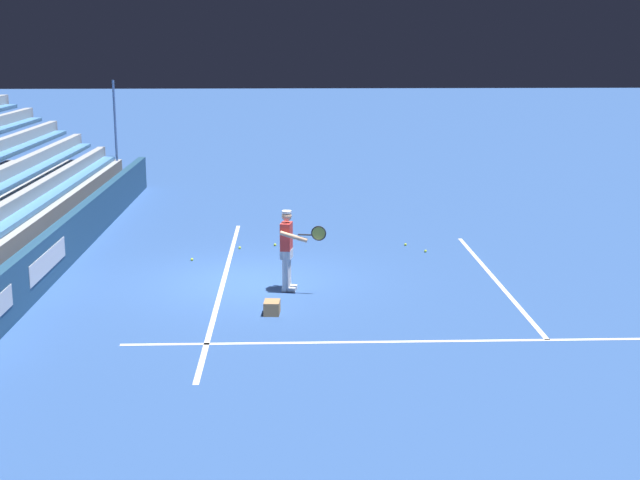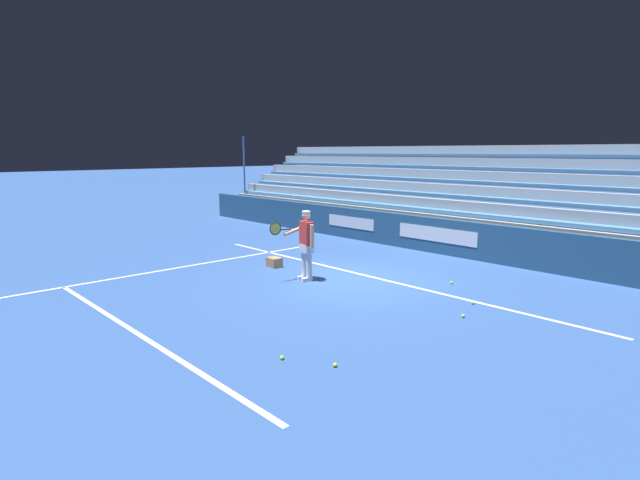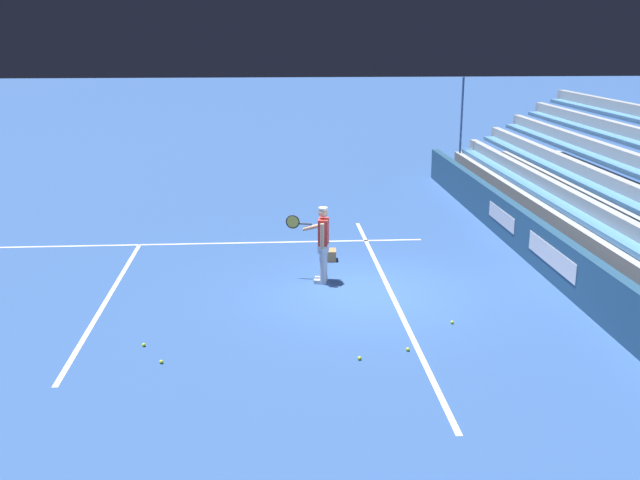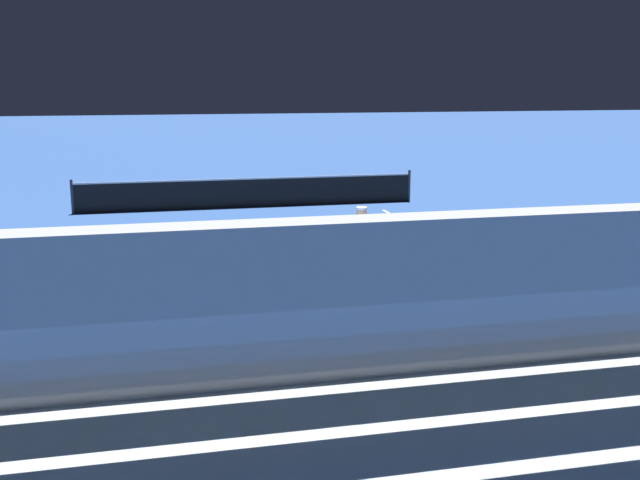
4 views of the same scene
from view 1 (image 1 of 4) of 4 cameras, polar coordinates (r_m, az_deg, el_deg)
name	(u,v)px [view 1 (image 1 of 4)]	position (r m, az deg, el deg)	size (l,w,h in m)	color
ground_plane	(246,281)	(19.61, -4.75, -2.65)	(160.00, 160.00, 0.00)	#2D5193
court_baseline_white	(223,281)	(19.64, -6.20, -2.65)	(12.00, 0.10, 0.01)	white
court_sideline_white	(463,341)	(15.95, 9.14, -6.39)	(0.10, 12.00, 0.01)	white
court_service_line_white	(495,279)	(20.11, 11.12, -2.46)	(8.22, 0.10, 0.01)	white
back_wall_sponsor_board	(47,259)	(20.14, -17.05, -1.15)	(25.84, 0.25, 1.10)	navy
tennis_player	(288,249)	(18.64, -2.08, -0.60)	(0.70, 0.96, 1.71)	silver
ball_box_cardboard	(272,308)	(17.24, -3.09, -4.34)	(0.40, 0.30, 0.26)	#A87F51
tennis_ball_near_player	(192,259)	(21.56, -8.20, -1.24)	(0.07, 0.07, 0.07)	#CCE533
tennis_ball_midcourt	(275,245)	(22.90, -2.90, -0.30)	(0.07, 0.07, 0.07)	#CCE533
tennis_ball_stray_back	(405,244)	(23.00, 5.49, -0.29)	(0.07, 0.07, 0.07)	#CCE533
tennis_ball_far_right	(425,251)	(22.35, 6.77, -0.70)	(0.07, 0.07, 0.07)	#CCE533
tennis_ball_far_left	(240,248)	(22.63, -5.16, -0.50)	(0.07, 0.07, 0.07)	#CCE533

